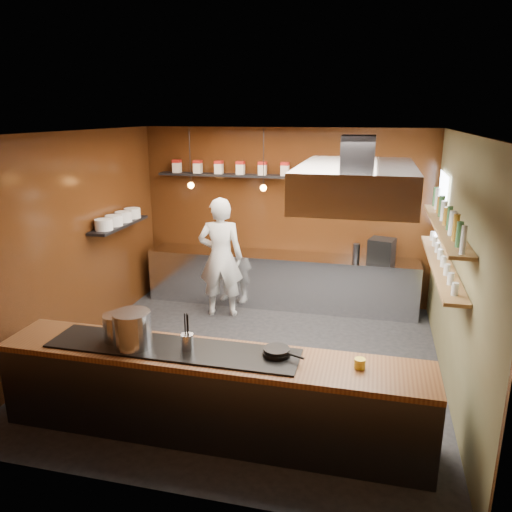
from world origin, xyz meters
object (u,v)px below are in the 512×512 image
(extractor_hood, at_px, (356,183))
(stockpot_large, at_px, (132,329))
(chef, at_px, (221,257))
(espresso_machine, at_px, (382,250))
(stockpot_small, at_px, (118,327))

(extractor_hood, relative_size, stockpot_large, 5.23)
(stockpot_large, distance_m, chef, 3.18)
(stockpot_large, relative_size, chef, 0.20)
(stockpot_large, bearing_deg, espresso_machine, 57.27)
(stockpot_small, bearing_deg, espresso_machine, 54.23)
(stockpot_small, bearing_deg, extractor_hood, 26.80)
(stockpot_large, height_order, espresso_machine, stockpot_large)
(espresso_machine, height_order, chef, chef)
(espresso_machine, bearing_deg, stockpot_small, -110.97)
(chef, bearing_deg, stockpot_large, 80.64)
(stockpot_small, height_order, chef, chef)
(espresso_machine, bearing_deg, stockpot_large, -107.93)
(espresso_machine, bearing_deg, extractor_hood, -83.29)
(extractor_hood, height_order, chef, extractor_hood)
(extractor_hood, xyz_separation_m, chef, (-2.16, 1.90, -1.52))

